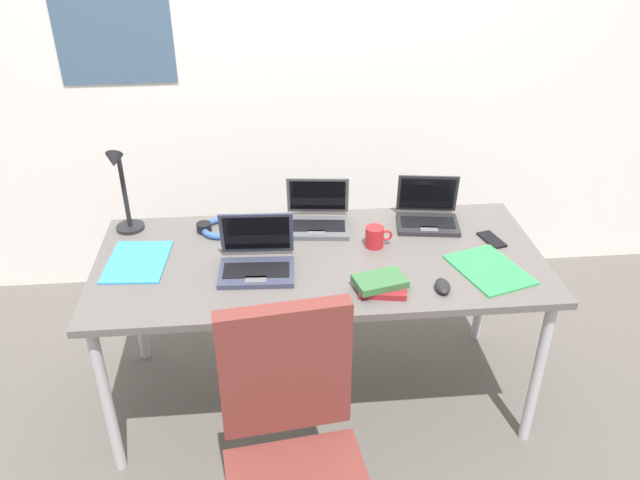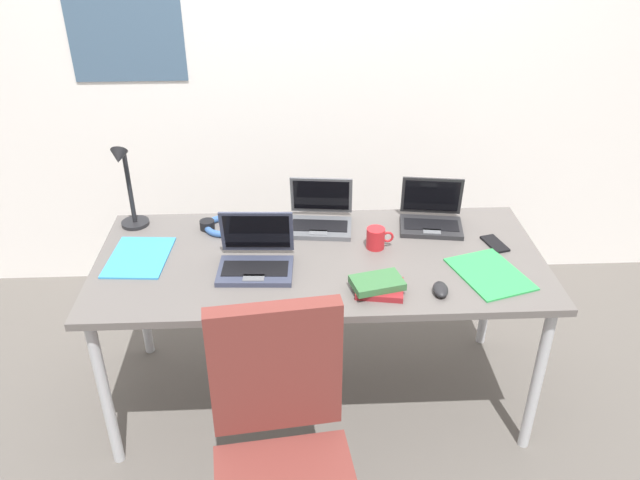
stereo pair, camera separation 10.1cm
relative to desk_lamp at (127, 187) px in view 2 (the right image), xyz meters
name	(u,v)px [view 2 (the right image)]	position (x,y,z in m)	size (l,w,h in m)	color
ground_plane	(320,393)	(0.80, -0.28, -0.94)	(12.00, 12.00, 0.00)	#56514C
wall_back	(310,50)	(0.80, 0.82, 0.36)	(6.00, 0.13, 2.60)	silver
desk	(320,269)	(0.80, -0.28, -0.25)	(1.80, 0.80, 0.74)	#595451
desk_lamp	(127,187)	(0.00, 0.00, 0.00)	(0.12, 0.18, 0.40)	black
laptop_by_keyboard	(431,217)	(1.30, -0.03, -0.16)	(0.29, 0.25, 0.20)	#232326
laptop_back_left	(256,258)	(0.55, -0.35, -0.15)	(0.30, 0.26, 0.21)	#33384C
laptop_back_right	(320,218)	(0.81, -0.02, -0.16)	(0.30, 0.26, 0.20)	#515459
computer_mouse	(441,289)	(1.23, -0.55, -0.18)	(0.06, 0.10, 0.03)	black
cell_phone	(495,244)	(1.53, -0.21, -0.19)	(0.06, 0.14, 0.01)	black
headphones	(225,225)	(0.40, -0.02, -0.18)	(0.21, 0.18, 0.04)	#335999
book_stack	(378,285)	(1.00, -0.52, -0.17)	(0.21, 0.17, 0.05)	maroon
paper_folder_near_mouse	(490,274)	(1.45, -0.44, -0.19)	(0.23, 0.31, 0.01)	green
paper_folder_front_left	(139,257)	(0.07, -0.25, -0.19)	(0.23, 0.31, 0.01)	#338CC6
coffee_mug	(376,238)	(1.03, -0.21, -0.15)	(0.11, 0.08, 0.09)	#B21E23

